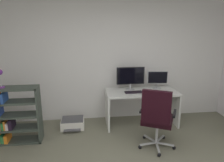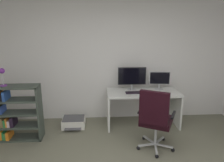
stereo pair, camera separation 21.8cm
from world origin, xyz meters
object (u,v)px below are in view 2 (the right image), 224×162
object	(u,v)px
monitor_main	(132,77)
office_chair	(155,118)
desk	(143,101)
desk_lamp	(2,74)
monitor_secondary	(160,79)
keyboard	(134,93)
bookshelf	(12,114)
printer	(74,122)
computer_mouse	(147,92)

from	to	relation	value
monitor_main	office_chair	world-z (taller)	monitor_main
monitor_main	office_chair	bearing A→B (deg)	-78.72
desk	monitor_main	distance (m)	0.53
monitor_main	desk_lamp	size ratio (longest dim) A/B	1.83
monitor_main	monitor_secondary	world-z (taller)	monitor_main
keyboard	bookshelf	world-z (taller)	bookshelf
desk	bookshelf	world-z (taller)	bookshelf
office_chair	printer	bearing A→B (deg)	146.36
computer_mouse	desk_lamp	size ratio (longest dim) A/B	0.32
monitor_secondary	monitor_main	bearing A→B (deg)	-179.99
desk	printer	bearing A→B (deg)	-179.68
desk	bookshelf	xyz separation A→B (m)	(-2.44, -0.42, -0.04)
keyboard	printer	world-z (taller)	keyboard
monitor_main	printer	distance (m)	1.51
monitor_main	bookshelf	bearing A→B (deg)	-165.77
monitor_secondary	office_chair	distance (m)	1.20
monitor_main	desk_lamp	bearing A→B (deg)	-166.25
keyboard	printer	distance (m)	1.38
desk	monitor_main	world-z (taller)	monitor_main
keyboard	bookshelf	size ratio (longest dim) A/B	0.34
office_chair	printer	size ratio (longest dim) A/B	2.34
bookshelf	printer	size ratio (longest dim) A/B	2.20
keyboard	desk_lamp	size ratio (longest dim) A/B	1.09
desk	printer	world-z (taller)	desk
bookshelf	desk_lamp	bearing A→B (deg)	179.22
office_chair	bookshelf	xyz separation A→B (m)	(-2.44, 0.53, -0.11)
desk	monitor_secondary	xyz separation A→B (m)	(0.36, 0.14, 0.41)
printer	desk_lamp	bearing A→B (deg)	-159.48
desk	office_chair	xyz separation A→B (m)	(0.01, -0.95, 0.06)
monitor_main	monitor_secondary	distance (m)	0.58
computer_mouse	desk_lamp	bearing A→B (deg)	-163.92
monitor_secondary	bookshelf	distance (m)	2.89
desk	office_chair	size ratio (longest dim) A/B	1.34
printer	monitor_main	bearing A→B (deg)	7.16
desk	office_chair	world-z (taller)	office_chair
keyboard	desk_lamp	xyz separation A→B (m)	(-2.32, -0.34, 0.49)
computer_mouse	printer	xyz separation A→B (m)	(-1.47, 0.08, -0.64)
desk	desk_lamp	xyz separation A→B (m)	(-2.51, -0.42, 0.69)
monitor_main	computer_mouse	distance (m)	0.44
keyboard	computer_mouse	size ratio (longest dim) A/B	3.40
monitor_secondary	office_chair	world-z (taller)	monitor_secondary
bookshelf	desk_lamp	size ratio (longest dim) A/B	3.23
desk	printer	size ratio (longest dim) A/B	3.14
desk	computer_mouse	distance (m)	0.23
desk	computer_mouse	xyz separation A→B (m)	(0.06, -0.09, 0.21)
monitor_secondary	printer	world-z (taller)	monitor_secondary
computer_mouse	printer	size ratio (longest dim) A/B	0.22
computer_mouse	bookshelf	size ratio (longest dim) A/B	0.10
desk	printer	distance (m)	1.48
monitor_main	computer_mouse	bearing A→B (deg)	-40.14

